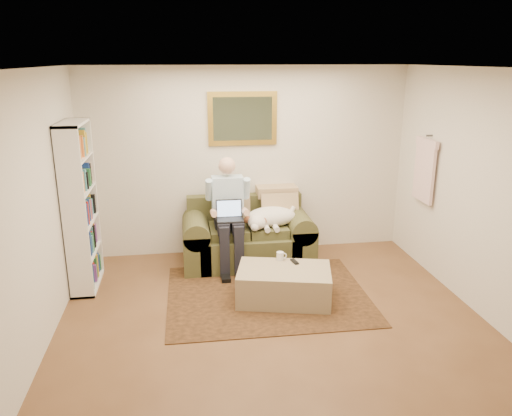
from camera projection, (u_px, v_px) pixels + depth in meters
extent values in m
cube|color=brown|center=(280.00, 340.00, 4.95)|extent=(4.50, 5.00, 0.01)
cube|color=white|center=(284.00, 69.00, 4.20)|extent=(4.50, 5.00, 0.01)
cube|color=silver|center=(246.00, 162.00, 6.94)|extent=(4.50, 0.01, 2.60)
cube|color=silver|center=(23.00, 227.00, 4.25)|extent=(0.01, 5.00, 2.60)
cube|color=silver|center=(506.00, 205.00, 4.89)|extent=(0.01, 5.00, 2.60)
cube|color=black|center=(267.00, 294.00, 5.89)|extent=(2.35, 1.89, 0.01)
cube|color=#494926|center=(248.00, 248.00, 6.76)|extent=(1.32, 0.84, 0.43)
cube|color=#494926|center=(244.00, 210.00, 6.99)|extent=(1.59, 0.18, 0.44)
cube|color=#494926|center=(196.00, 247.00, 6.65)|extent=(0.35, 0.84, 0.88)
cube|color=#494926|center=(298.00, 242.00, 6.85)|extent=(0.35, 0.84, 0.88)
cube|color=#494926|center=(229.00, 231.00, 6.60)|extent=(0.50, 0.57, 0.12)
cube|color=#494926|center=(267.00, 229.00, 6.67)|extent=(0.50, 0.57, 0.12)
cube|color=black|center=(230.00, 220.00, 6.35)|extent=(0.34, 0.23, 0.02)
cube|color=black|center=(229.00, 208.00, 6.43)|extent=(0.34, 0.06, 0.23)
cube|color=#99BFF2|center=(229.00, 208.00, 6.42)|extent=(0.31, 0.05, 0.20)
cube|color=tan|center=(284.00, 285.00, 5.73)|extent=(1.18, 0.89, 0.38)
cylinder|color=white|center=(280.00, 256.00, 5.92)|extent=(0.08, 0.08, 0.10)
cube|color=black|center=(295.00, 262.00, 5.86)|extent=(0.08, 0.16, 0.02)
cube|color=gold|center=(243.00, 119.00, 6.74)|extent=(0.94, 0.04, 0.72)
cube|color=gray|center=(243.00, 119.00, 6.72)|extent=(0.80, 0.01, 0.58)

